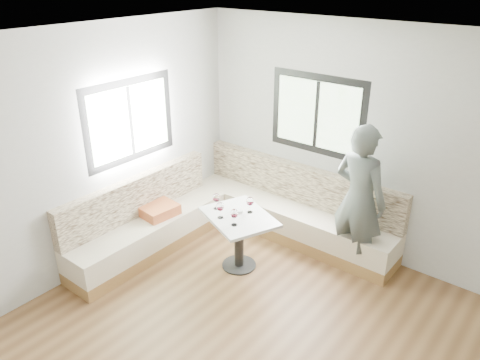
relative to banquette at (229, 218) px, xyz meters
The scene contains 9 objects.
room 2.42m from the banquette, 45.68° to the right, with size 5.01×5.01×2.81m.
banquette is the anchor object (origin of this frame).
table 0.62m from the banquette, 39.02° to the right, with size 1.03×0.93×0.69m.
person 1.69m from the banquette, 17.16° to the left, with size 0.66×0.43×1.80m, color #484F4B.
olive_ramekin 0.64m from the banquette, 37.30° to the right, with size 0.09×0.09×0.04m.
wine_glass_a 0.66m from the banquette, 70.56° to the right, with size 0.09×0.09×0.20m.
wine_glass_b 0.80m from the banquette, 59.26° to the right, with size 0.09×0.09×0.20m.
wine_glass_c 0.93m from the banquette, 45.92° to the right, with size 0.09×0.09×0.20m.
wine_glass_d 0.75m from the banquette, 24.36° to the right, with size 0.09×0.09×0.20m.
Camera 1 is at (1.82, -2.41, 3.34)m, focal length 35.00 mm.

